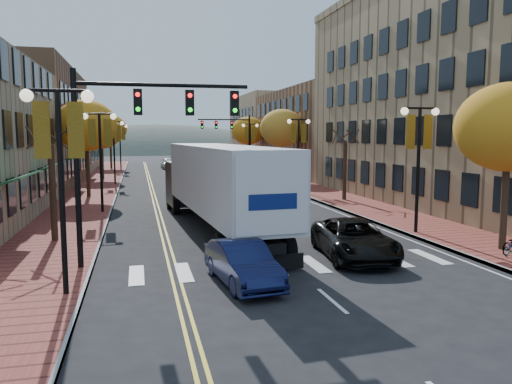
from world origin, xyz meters
TOP-DOWN VIEW (x-y plane):
  - ground at (0.00, 0.00)m, footprint 200.00×200.00m
  - sidewalk_left at (-9.00, 32.50)m, footprint 4.00×85.00m
  - sidewalk_right at (9.00, 32.50)m, footprint 4.00×85.00m
  - building_left_mid at (-17.00, 36.00)m, footprint 12.00×24.00m
  - building_left_far at (-17.00, 61.00)m, footprint 12.00×26.00m
  - building_right_near at (18.50, 16.00)m, footprint 15.00×28.00m
  - building_right_mid at (18.50, 42.00)m, footprint 15.00×24.00m
  - building_right_far at (18.50, 64.00)m, footprint 15.00×20.00m
  - tree_left_a at (-9.00, 8.00)m, footprint 0.28×0.28m
  - tree_left_b at (-9.00, 24.00)m, footprint 4.48×4.48m
  - tree_left_c at (-9.00, 40.00)m, footprint 4.16×4.16m
  - tree_left_d at (-9.00, 58.00)m, footprint 4.61×4.61m
  - tree_right_a at (9.00, 2.00)m, footprint 4.16×4.16m
  - tree_right_b at (9.00, 18.00)m, footprint 0.28×0.28m
  - tree_right_c at (9.00, 34.00)m, footprint 4.48×4.48m
  - tree_right_d at (9.00, 50.00)m, footprint 4.35×4.35m
  - lamp_left_a at (-7.50, 0.00)m, footprint 1.96×0.36m
  - lamp_left_b at (-7.50, 16.00)m, footprint 1.96×0.36m
  - lamp_left_c at (-7.50, 34.00)m, footprint 1.96×0.36m
  - lamp_left_d at (-7.50, 52.00)m, footprint 1.96×0.36m
  - lamp_right_a at (7.50, 6.00)m, footprint 1.96×0.36m
  - lamp_right_b at (7.50, 24.00)m, footprint 1.96×0.36m
  - lamp_right_c at (7.50, 42.00)m, footprint 1.96×0.36m
  - traffic_mast_near at (-5.48, 3.00)m, footprint 6.10×0.35m
  - traffic_mast_far at (5.48, 42.00)m, footprint 6.10×0.34m
  - semi_truck at (-1.65, 9.11)m, footprint 3.99×17.22m
  - navy_sedan at (-2.18, 0.18)m, footprint 1.97×4.34m
  - black_suv at (2.76, 2.59)m, footprint 3.07×5.57m
  - car_far_white at (-1.19, 56.21)m, footprint 2.06×4.73m
  - car_far_silver at (3.21, 63.38)m, footprint 1.87×4.27m
  - car_far_oncoming at (0.50, 68.58)m, footprint 1.41×3.96m

SIDE VIEW (x-z plane):
  - ground at x=0.00m, z-range 0.00..0.00m
  - sidewalk_left at x=-9.00m, z-range 0.00..0.15m
  - sidewalk_right at x=9.00m, z-range 0.00..0.15m
  - car_far_silver at x=3.21m, z-range 0.00..1.22m
  - car_far_oncoming at x=0.50m, z-range 0.00..1.30m
  - navy_sedan at x=-2.18m, z-range 0.00..1.38m
  - black_suv at x=2.76m, z-range 0.00..1.48m
  - car_far_white at x=-1.19m, z-range 0.00..1.59m
  - tree_left_a at x=-9.00m, z-range 0.15..4.35m
  - tree_right_b at x=9.00m, z-range 0.15..4.35m
  - semi_truck at x=-1.65m, z-range 0.36..4.63m
  - lamp_left_a at x=-7.50m, z-range 1.27..7.32m
  - lamp_left_b at x=-7.50m, z-range 1.27..7.32m
  - lamp_left_c at x=-7.50m, z-range 1.27..7.32m
  - lamp_left_d at x=-7.50m, z-range 1.27..7.32m
  - lamp_right_a at x=7.50m, z-range 1.27..7.32m
  - lamp_right_b at x=7.50m, z-range 1.27..7.32m
  - lamp_right_c at x=7.50m, z-range 1.27..7.32m
  - building_left_far at x=-17.00m, z-range 0.00..9.50m
  - traffic_mast_near at x=-5.48m, z-range 1.42..8.42m
  - traffic_mast_far at x=5.48m, z-range 1.42..8.42m
  - building_right_mid at x=18.50m, z-range 0.00..10.00m
  - tree_left_c at x=-9.00m, z-range 1.71..8.40m
  - tree_right_a at x=9.00m, z-range 1.71..8.40m
  - tree_right_d at x=9.00m, z-range 1.79..8.79m
  - tree_left_b at x=-9.00m, z-range 1.84..9.05m
  - tree_right_c at x=9.00m, z-range 1.84..9.05m
  - building_left_mid at x=-17.00m, z-range 0.00..11.00m
  - building_right_far at x=18.50m, z-range 0.00..11.00m
  - tree_left_d at x=-9.00m, z-range 1.89..9.31m
  - building_right_near at x=18.50m, z-range 0.00..15.00m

